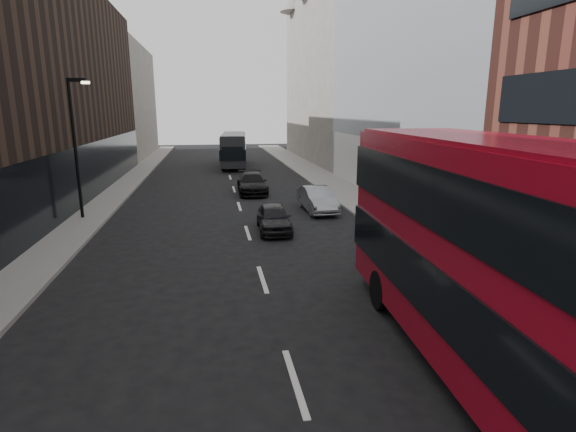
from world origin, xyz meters
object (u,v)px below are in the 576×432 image
street_lamp (76,139)px  car_c (252,183)px  red_bus (514,259)px  car_b (317,199)px  car_a (274,218)px  grey_bus (234,149)px

street_lamp → car_c: (9.39, 6.28, -3.49)m
red_bus → street_lamp: bearing=129.3°
street_lamp → red_bus: bearing=-53.8°
street_lamp → car_b: (12.51, 0.00, -3.49)m
car_a → car_c: car_c is taller
grey_bus → car_a: (0.46, -25.60, -1.13)m
street_lamp → red_bus: 20.99m
car_c → car_b: bearing=-62.7°
grey_bus → street_lamp: bearing=-107.9°
street_lamp → car_b: street_lamp is taller
grey_bus → car_b: bearing=-76.3°
street_lamp → red_bus: street_lamp is taller
street_lamp → red_bus: size_ratio=0.55×
street_lamp → car_c: size_ratio=1.47×
car_b → car_c: bearing=114.4°
car_b → car_c: 7.01m
red_bus → car_c: (-2.99, 23.18, -2.12)m
grey_bus → car_a: size_ratio=2.77×
grey_bus → car_c: size_ratio=2.17×
red_bus → grey_bus: red_bus is taller
grey_bus → car_a: bearing=-84.4°
street_lamp → grey_bus: (9.02, 21.77, -2.42)m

